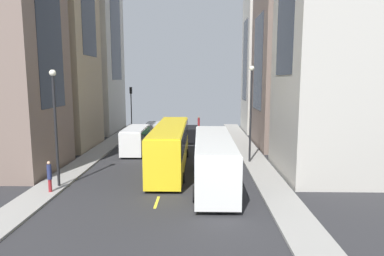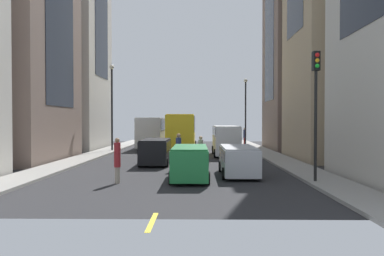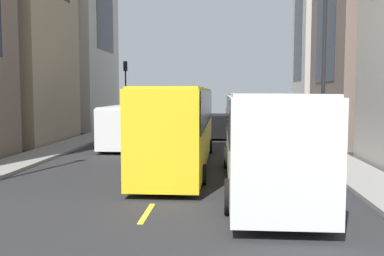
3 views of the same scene
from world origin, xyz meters
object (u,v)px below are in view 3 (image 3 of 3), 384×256
object	(u,v)px
car_black_1	(215,124)
pedestrian_walking_far	(179,120)
streetcar_yellow	(181,120)
traffic_light_near_corner	(126,82)
pedestrian_crossing_mid	(227,117)
pedestrian_waiting_curb	(195,120)
car_silver_2	(157,121)
city_bus_white	(264,131)
car_green_0	(189,119)
delivery_van_white	(125,124)

from	to	relation	value
car_black_1	pedestrian_walking_far	world-z (taller)	pedestrian_walking_far
streetcar_yellow	car_black_1	size ratio (longest dim) A/B	3.17
streetcar_yellow	traffic_light_near_corner	distance (m)	20.73
car_black_1	pedestrian_crossing_mid	size ratio (longest dim) A/B	1.89
pedestrian_crossing_mid	pedestrian_waiting_curb	size ratio (longest dim) A/B	0.98
car_silver_2	pedestrian_crossing_mid	distance (m)	6.59
car_black_1	streetcar_yellow	bearing A→B (deg)	83.57
streetcar_yellow	pedestrian_waiting_curb	distance (m)	14.66
car_black_1	traffic_light_near_corner	world-z (taller)	traffic_light_near_corner
city_bus_white	pedestrian_waiting_curb	size ratio (longest dim) A/B	5.25
car_green_0	city_bus_white	bearing A→B (deg)	101.46
pedestrian_waiting_curb	streetcar_yellow	bearing A→B (deg)	19.32
delivery_van_white	pedestrian_waiting_curb	xyz separation A→B (m)	(-3.61, -8.95, -0.32)
car_black_1	traffic_light_near_corner	distance (m)	11.67
delivery_van_white	car_black_1	size ratio (longest dim) A/B	1.38
streetcar_yellow	traffic_light_near_corner	size ratio (longest dim) A/B	2.14
car_silver_2	pedestrian_walking_far	distance (m)	2.59
city_bus_white	delivery_van_white	size ratio (longest dim) A/B	2.05
car_green_0	car_black_1	xyz separation A→B (m)	(-2.49, 6.18, 0.03)
streetcar_yellow	delivery_van_white	bearing A→B (deg)	-55.04
traffic_light_near_corner	pedestrian_crossing_mid	bearing A→B (deg)	179.63
streetcar_yellow	car_silver_2	world-z (taller)	streetcar_yellow
delivery_van_white	car_silver_2	size ratio (longest dim) A/B	1.29
car_green_0	pedestrian_waiting_curb	distance (m)	3.67
car_green_0	delivery_van_white	bearing A→B (deg)	77.24
car_green_0	pedestrian_waiting_curb	size ratio (longest dim) A/B	1.89
car_green_0	pedestrian_waiting_curb	xyz separation A→B (m)	(-0.78, 3.59, 0.19)
car_green_0	streetcar_yellow	bearing A→B (deg)	93.56
car_black_1	pedestrian_waiting_curb	distance (m)	3.11
pedestrian_waiting_curb	traffic_light_near_corner	size ratio (longest dim) A/B	0.36
city_bus_white	car_green_0	bearing A→B (deg)	-78.54
delivery_van_white	pedestrian_waiting_curb	world-z (taller)	delivery_van_white
pedestrian_walking_far	pedestrian_crossing_mid	world-z (taller)	pedestrian_crossing_mid
streetcar_yellow	car_green_0	bearing A→B (deg)	-86.44
car_green_0	pedestrian_walking_far	xyz separation A→B (m)	(0.57, 3.04, 0.13)
car_silver_2	pedestrian_walking_far	world-z (taller)	pedestrian_walking_far
streetcar_yellow	delivery_van_white	xyz separation A→B (m)	(3.97, -5.68, -0.61)
pedestrian_waiting_curb	car_silver_2	bearing A→B (deg)	-104.14
city_bus_white	streetcar_yellow	xyz separation A→B (m)	(3.41, -4.19, 0.12)
streetcar_yellow	car_green_0	distance (m)	18.28
delivery_van_white	traffic_light_near_corner	distance (m)	14.32
city_bus_white	pedestrian_walking_far	bearing A→B (deg)	-75.20
streetcar_yellow	pedestrian_waiting_curb	bearing A→B (deg)	-88.61
car_green_0	car_black_1	distance (m)	6.66
delivery_van_white	pedestrian_crossing_mid	xyz separation A→B (m)	(-6.29, -13.62, -0.34)
city_bus_white	car_silver_2	bearing A→B (deg)	-71.12
car_black_1	car_silver_2	size ratio (longest dim) A/B	0.94
car_silver_2	traffic_light_near_corner	bearing A→B (deg)	-38.00
streetcar_yellow	car_green_0	xyz separation A→B (m)	(1.13, -18.21, -1.12)
car_black_1	pedestrian_walking_far	distance (m)	4.39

